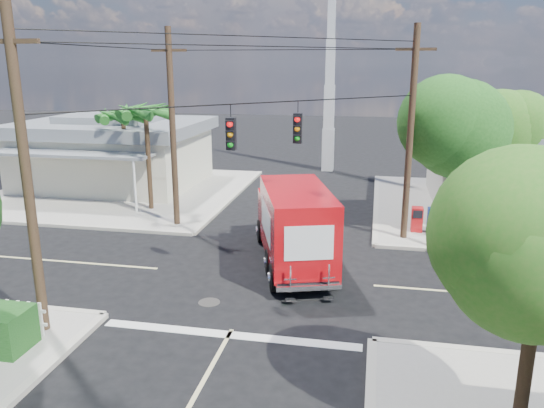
# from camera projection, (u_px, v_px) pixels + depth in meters

# --- Properties ---
(ground) EXTENTS (120.00, 120.00, 0.00)m
(ground) POSITION_uv_depth(u_px,v_px,m) (261.00, 277.00, 19.14)
(ground) COLOR black
(ground) RESTS_ON ground
(sidewalk_ne) EXTENTS (14.12, 14.12, 0.14)m
(sidewalk_ne) POSITION_uv_depth(u_px,v_px,m) (511.00, 211.00, 27.39)
(sidewalk_ne) COLOR #9F9A8F
(sidewalk_ne) RESTS_ON ground
(sidewalk_nw) EXTENTS (14.12, 14.12, 0.14)m
(sidewalk_nw) POSITION_uv_depth(u_px,v_px,m) (122.00, 192.00, 31.46)
(sidewalk_nw) COLOR #9F9A8F
(sidewalk_nw) RESTS_ON ground
(road_markings) EXTENTS (32.00, 32.00, 0.01)m
(road_markings) POSITION_uv_depth(u_px,v_px,m) (252.00, 294.00, 17.74)
(road_markings) COLOR beige
(road_markings) RESTS_ON ground
(building_nw) EXTENTS (10.80, 10.20, 4.30)m
(building_nw) POSITION_uv_depth(u_px,v_px,m) (114.00, 151.00, 32.62)
(building_nw) COLOR beige
(building_nw) RESTS_ON sidewalk_nw
(radio_tower) EXTENTS (0.80, 0.80, 17.00)m
(radio_tower) POSITION_uv_depth(u_px,v_px,m) (330.00, 90.00, 36.53)
(radio_tower) COLOR silver
(radio_tower) RESTS_ON ground
(tree_ne_front) EXTENTS (4.21, 4.14, 6.66)m
(tree_ne_front) POSITION_uv_depth(u_px,v_px,m) (456.00, 127.00, 22.96)
(tree_ne_front) COLOR #422D1C
(tree_ne_front) RESTS_ON sidewalk_ne
(tree_ne_back) EXTENTS (3.77, 3.66, 5.82)m
(tree_ne_back) POSITION_uv_depth(u_px,v_px,m) (507.00, 136.00, 24.70)
(tree_ne_back) COLOR #422D1C
(tree_ne_back) RESTS_ON sidewalk_ne
(tree_se) EXTENTS (3.67, 3.54, 5.62)m
(tree_se) POSITION_uv_depth(u_px,v_px,m) (543.00, 253.00, 9.91)
(tree_se) COLOR #422D1C
(tree_se) RESTS_ON sidewalk_se
(palm_nw_front) EXTENTS (3.01, 3.08, 5.59)m
(palm_nw_front) POSITION_uv_depth(u_px,v_px,m) (146.00, 113.00, 26.34)
(palm_nw_front) COLOR #422D1C
(palm_nw_front) RESTS_ON sidewalk_nw
(palm_nw_back) EXTENTS (3.01, 3.08, 5.19)m
(palm_nw_back) POSITION_uv_depth(u_px,v_px,m) (123.00, 117.00, 28.23)
(palm_nw_back) COLOR #422D1C
(palm_nw_back) RESTS_ON sidewalk_nw
(utility_poles) EXTENTS (12.00, 10.68, 9.00)m
(utility_poles) POSITION_uv_depth(u_px,v_px,m) (228.00, 141.00, 19.74)
(utility_poles) COLOR #473321
(utility_poles) RESTS_ON ground
(vending_boxes) EXTENTS (1.90, 0.50, 1.10)m
(vending_boxes) POSITION_uv_depth(u_px,v_px,m) (433.00, 220.00, 23.62)
(vending_boxes) COLOR red
(vending_boxes) RESTS_ON sidewalk_ne
(delivery_truck) EXTENTS (4.13, 7.46, 3.10)m
(delivery_truck) POSITION_uv_depth(u_px,v_px,m) (294.00, 224.00, 20.00)
(delivery_truck) COLOR black
(delivery_truck) RESTS_ON ground
(parked_car) EXTENTS (6.41, 4.35, 1.63)m
(parked_car) POSITION_uv_depth(u_px,v_px,m) (529.00, 242.00, 20.37)
(parked_car) COLOR silver
(parked_car) RESTS_ON ground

